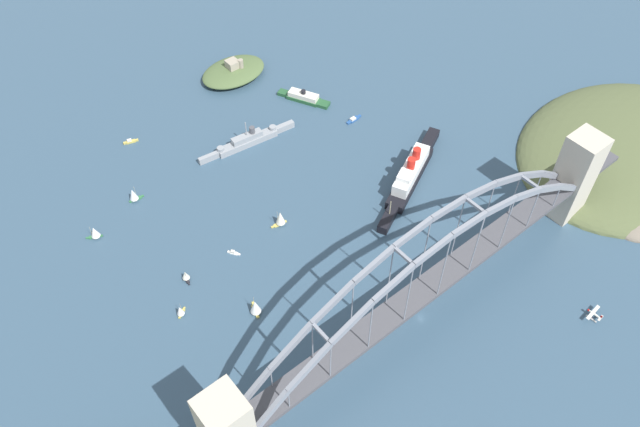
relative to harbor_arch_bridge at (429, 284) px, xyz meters
name	(u,v)px	position (x,y,z in m)	size (l,w,h in m)	color
ground_plane	(421,317)	(0.00, 0.00, -29.46)	(1400.00, 1400.00, 0.00)	#334C60
harbor_arch_bridge	(429,284)	(0.00, 0.00, 0.00)	(287.31, 17.06, 71.90)	#BCB29E
headland_east_shore	(629,157)	(181.56, -0.07, -29.46)	(154.56, 123.96, 24.75)	#515B38
ocean_liner	(411,174)	(62.15, 71.20, -23.58)	(84.21, 44.37, 19.75)	black
naval_cruiser	(248,140)	(6.04, 157.82, -26.17)	(66.33, 11.25, 18.02)	gray
harbor_ferry_steamer	(304,97)	(59.88, 169.90, -27.00)	(22.00, 35.47, 8.05)	#23512D
fort_island_mid_harbor	(233,71)	(38.22, 221.44, -25.38)	(46.71, 32.98, 13.61)	#4C6038
seaplane_second_in_formation	(594,315)	(66.34, -53.79, -27.42)	(11.10, 7.70, 4.89)	#B7B7B2
small_boat_0	(180,311)	(-91.46, 76.92, -25.83)	(6.40, 5.42, 7.81)	gold
small_boat_1	(280,218)	(-17.54, 92.81, -24.24)	(9.74, 6.08, 11.31)	gold
small_boat_2	(130,141)	(-50.53, 206.15, -28.50)	(9.35, 4.05, 2.65)	gold
small_boat_3	(354,119)	(72.18, 133.30, -28.67)	(12.21, 3.49, 2.23)	#234C8C
small_boat_4	(233,253)	(-49.76, 92.21, -28.69)	(4.99, 6.74, 2.19)	silver
small_boat_5	(133,194)	(-72.09, 160.56, -24.69)	(9.00, 5.29, 10.26)	#2D6B3D
small_boat_6	(186,275)	(-78.19, 93.71, -26.11)	(4.63, 7.17, 7.09)	black
small_boat_7	(94,232)	(-101.85, 149.42, -25.19)	(8.56, 6.68, 9.11)	#2D6B3D
small_boat_8	(255,307)	(-61.80, 54.43, -24.28)	(6.93, 9.79, 11.27)	gold
channel_marker_buoy	(320,316)	(-38.96, 31.68, -28.34)	(2.20, 2.20, 2.75)	red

